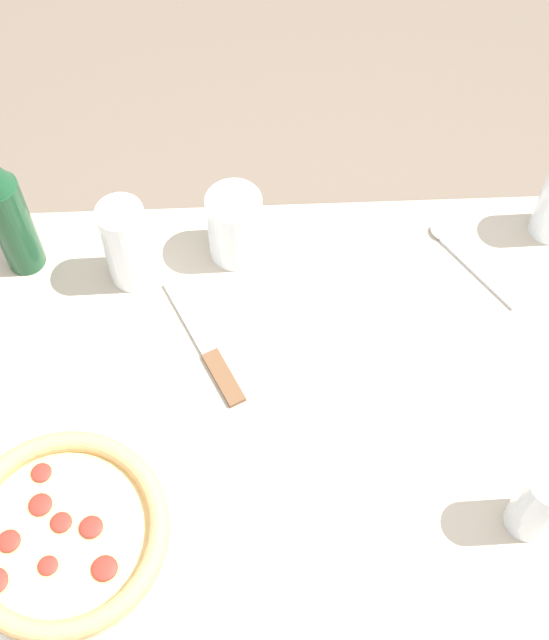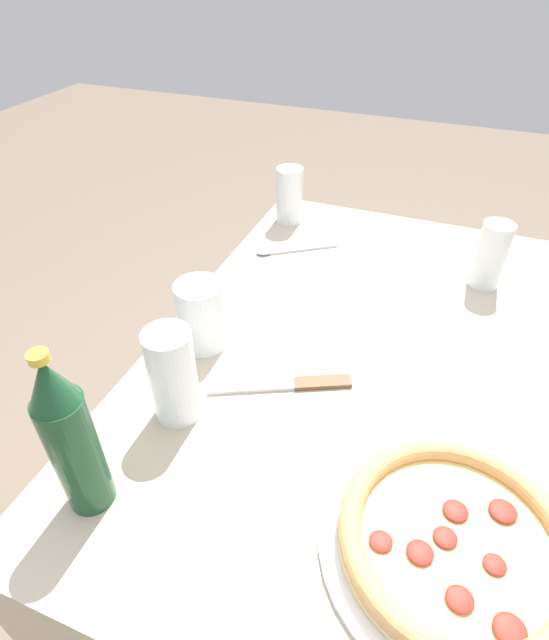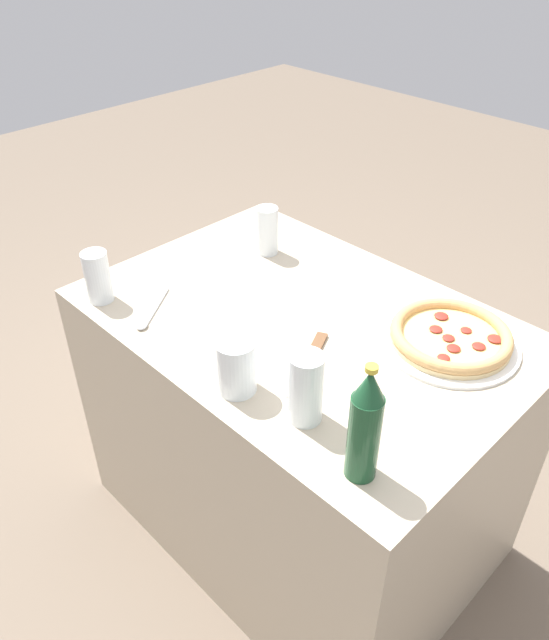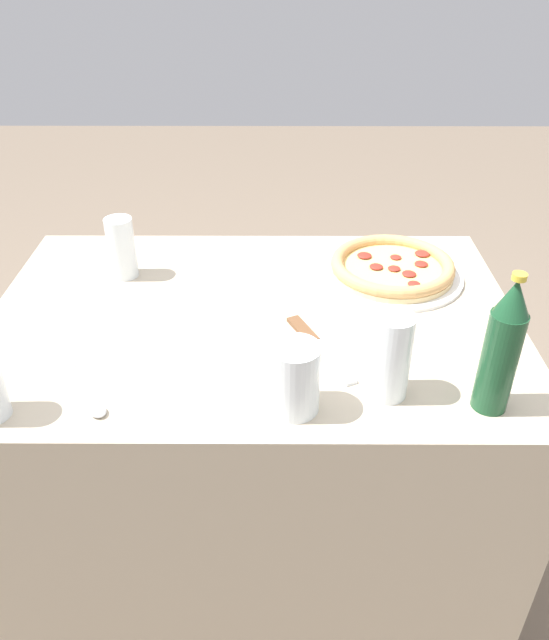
% 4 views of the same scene
% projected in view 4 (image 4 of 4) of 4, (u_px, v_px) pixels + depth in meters
% --- Properties ---
extents(ground_plane, '(8.00, 8.00, 0.00)m').
position_uv_depth(ground_plane, '(258.00, 552.00, 1.68)').
color(ground_plane, '#6B5B4C').
extents(table, '(1.07, 0.73, 0.76)m').
position_uv_depth(table, '(256.00, 450.00, 1.47)').
color(table, '#B7A88E').
rests_on(table, ground_plane).
extents(pizza_margherita, '(0.32, 0.32, 0.04)m').
position_uv_depth(pizza_margherita, '(392.00, 268.00, 1.38)').
color(pizza_margherita, white).
rests_on(pizza_margherita, table).
extents(glass_iced_tea, '(0.06, 0.06, 0.14)m').
position_uv_depth(glass_iced_tea, '(122.00, 250.00, 1.36)').
color(glass_iced_tea, white).
rests_on(glass_iced_tea, table).
extents(glass_lemonade, '(0.08, 0.08, 0.12)m').
position_uv_depth(glass_lemonade, '(294.00, 382.00, 0.99)').
color(glass_lemonade, white).
rests_on(glass_lemonade, table).
extents(glass_mango_juice, '(0.07, 0.07, 0.15)m').
position_uv_depth(glass_mango_juice, '(390.00, 360.00, 1.02)').
color(glass_mango_juice, white).
rests_on(glass_mango_juice, table).
extents(beer_bottle, '(0.06, 0.06, 0.25)m').
position_uv_depth(beer_bottle, '(502.00, 347.00, 0.96)').
color(beer_bottle, '#194728').
rests_on(beer_bottle, table).
extents(knife, '(0.12, 0.22, 0.01)m').
position_uv_depth(knife, '(317.00, 345.00, 1.16)').
color(knife, brown).
rests_on(knife, table).
extents(spoon, '(0.12, 0.17, 0.01)m').
position_uv_depth(spoon, '(86.00, 393.00, 1.05)').
color(spoon, silver).
rests_on(spoon, table).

